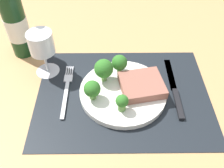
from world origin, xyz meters
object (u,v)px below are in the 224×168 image
at_px(plate, 123,92).
at_px(fork, 67,90).
at_px(wine_glass, 42,46).
at_px(knife, 175,91).
at_px(wine_bottle, 16,24).
at_px(steak, 142,85).

bearing_deg(plate, fork, 174.76).
height_order(fork, wine_glass, wine_glass).
distance_m(knife, wine_bottle, 0.50).
distance_m(fork, wine_glass, 0.14).
distance_m(plate, wine_glass, 0.25).
xyz_separation_m(steak, wine_glass, (-0.27, 0.09, 0.06)).
distance_m(knife, wine_glass, 0.38).
height_order(plate, knife, plate).
distance_m(fork, wine_bottle, 0.25).
xyz_separation_m(knife, wine_bottle, (-0.45, 0.18, 0.10)).
bearing_deg(steak, wine_bottle, 153.50).
xyz_separation_m(plate, steak, (0.05, 0.01, 0.02)).
bearing_deg(wine_glass, fork, -51.07).
bearing_deg(fork, plate, -6.05).
distance_m(steak, wine_glass, 0.29).
bearing_deg(wine_glass, wine_bottle, 134.62).
bearing_deg(fork, wine_glass, 128.12).
height_order(steak, wine_bottle, wine_bottle).
relative_size(fork, wine_bottle, 0.64).
bearing_deg(wine_bottle, plate, -30.92).
xyz_separation_m(steak, wine_bottle, (-0.36, 0.18, 0.07)).
relative_size(knife, wine_bottle, 0.77).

